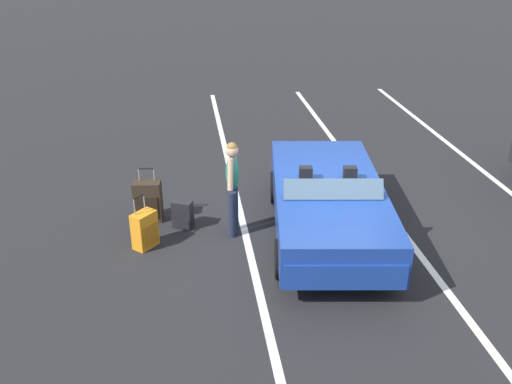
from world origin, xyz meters
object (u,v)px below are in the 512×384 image
object	(u,v)px
suitcase_large_black	(148,201)
suitcase_small_carryon	(183,214)
convertible_car	(329,209)
traveler_person	(233,184)
suitcase_medium_bright	(145,230)

from	to	relation	value
suitcase_large_black	suitcase_small_carryon	xyz separation A→B (m)	(0.36, 0.60, -0.12)
suitcase_small_carryon	suitcase_large_black	bearing A→B (deg)	-97.45
convertible_car	suitcase_large_black	bearing A→B (deg)	-103.32
suitcase_large_black	traveler_person	world-z (taller)	traveler_person
suitcase_small_carryon	suitcase_medium_bright	bearing A→B (deg)	-23.37
suitcase_medium_bright	suitcase_large_black	bearing A→B (deg)	131.06
suitcase_small_carryon	convertible_car	bearing A→B (deg)	95.46
traveler_person	convertible_car	bearing A→B (deg)	-2.98
suitcase_large_black	suitcase_medium_bright	bearing A→B (deg)	6.14
convertible_car	traveler_person	bearing A→B (deg)	-99.21
traveler_person	suitcase_medium_bright	bearing A→B (deg)	-156.07
convertible_car	suitcase_large_black	distance (m)	3.21
suitcase_small_carryon	traveler_person	size ratio (longest dim) A/B	0.30
convertible_car	suitcase_medium_bright	bearing A→B (deg)	-86.27
suitcase_large_black	suitcase_small_carryon	world-z (taller)	suitcase_large_black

